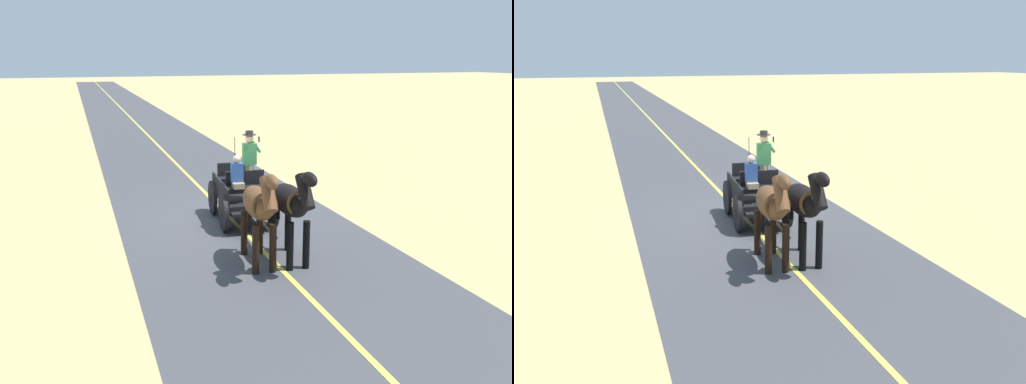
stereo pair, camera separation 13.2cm
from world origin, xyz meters
The scene contains 6 objects.
ground_plane centered at (0.00, 0.00, 0.00)m, with size 200.00×200.00×0.00m, color tan.
road_surface centered at (0.00, 0.00, 0.00)m, with size 6.02×160.00×0.01m, color #424247.
road_centre_stripe centered at (0.00, 0.00, 0.01)m, with size 0.12×160.00×0.00m, color #DBCC4C.
horse_drawn_carriage centered at (-0.24, 0.40, 0.82)m, with size 1.59×4.52×2.50m.
horse_near_side centered at (-0.36, 3.44, 1.32)m, with size 0.63×2.13×2.21m.
horse_off_side centered at (0.35, 3.39, 1.32)m, with size 0.71×2.14×2.21m.
Camera 1 is at (3.85, 13.03, 4.37)m, focal length 35.90 mm.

